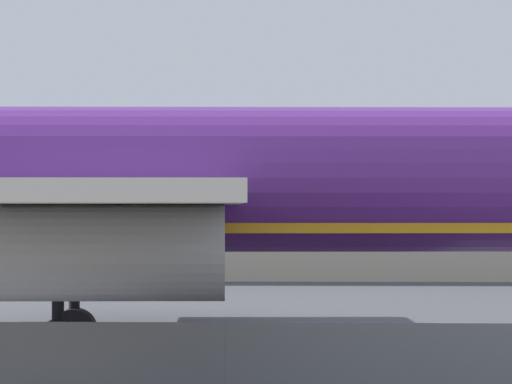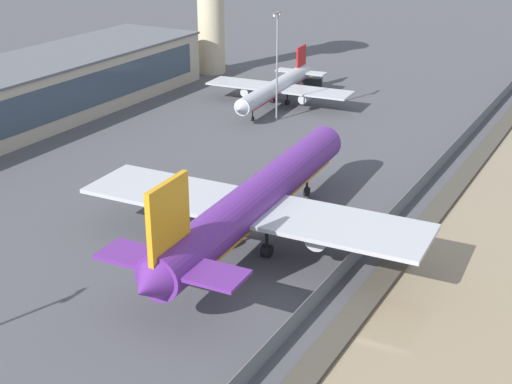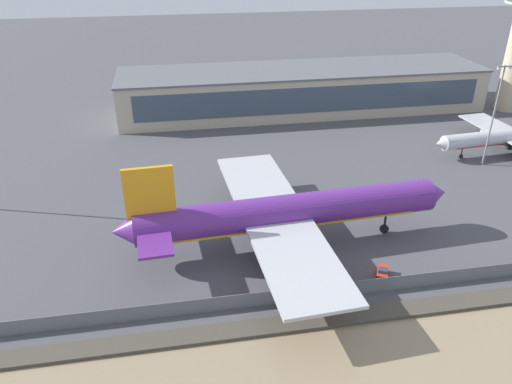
% 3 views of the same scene
% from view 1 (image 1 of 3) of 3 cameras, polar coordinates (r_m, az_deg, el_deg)
% --- Properties ---
extents(ground_plane, '(500.00, 500.00, 0.00)m').
position_cam_1_polar(ground_plane, '(57.05, -0.25, -6.09)').
color(ground_plane, '#4C4C51').
extents(perimeter_fence, '(280.00, 0.10, 2.33)m').
position_cam_1_polar(perimeter_fence, '(41.03, -1.17, -6.61)').
color(perimeter_fence, slate).
rests_on(perimeter_fence, ground).
extents(cargo_jet_purple, '(54.62, 46.67, 16.41)m').
position_cam_1_polar(cargo_jet_purple, '(54.67, -4.51, 0.25)').
color(cargo_jet_purple, '#602889').
rests_on(cargo_jet_purple, ground).
extents(terminal_building, '(100.67, 22.49, 11.73)m').
position_cam_1_polar(terminal_building, '(121.76, 8.72, -0.39)').
color(terminal_building, '#BCB299').
rests_on(terminal_building, ground).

